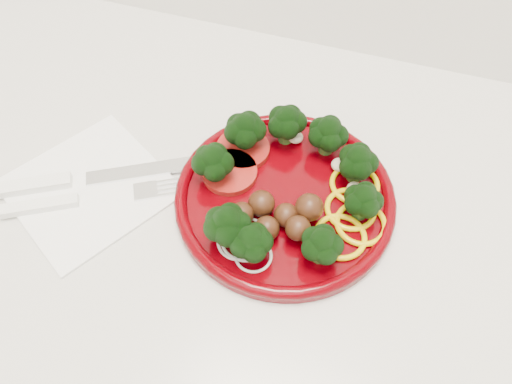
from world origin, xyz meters
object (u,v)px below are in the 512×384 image
(plate, at_px, (286,192))
(napkin, at_px, (89,188))
(fork, at_px, (61,203))
(knife, at_px, (65,181))

(plate, relative_size, napkin, 1.53)
(fork, bearing_deg, plate, -9.76)
(plate, xyz_separation_m, fork, (-0.23, -0.08, -0.01))
(napkin, xyz_separation_m, fork, (-0.02, -0.03, 0.01))
(napkin, bearing_deg, knife, -173.70)
(plate, bearing_deg, fork, -160.80)
(plate, distance_m, knife, 0.25)
(napkin, distance_m, knife, 0.03)
(fork, bearing_deg, napkin, 33.31)
(napkin, distance_m, fork, 0.03)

